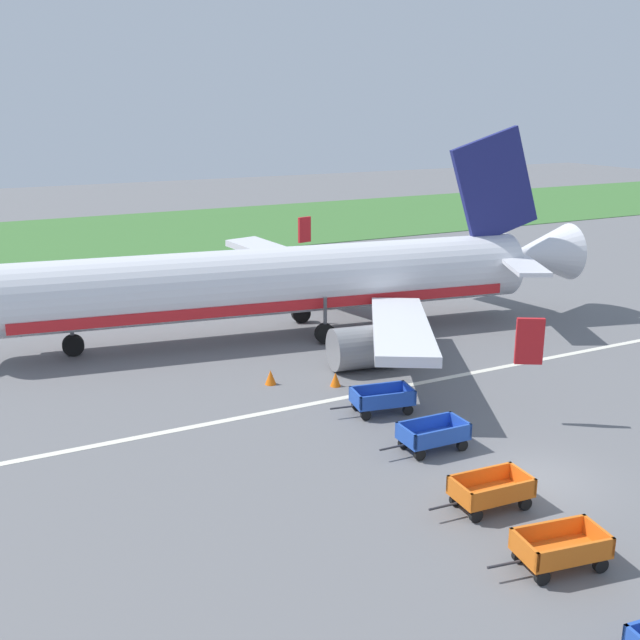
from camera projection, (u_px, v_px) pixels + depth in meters
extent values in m
plane|color=slate|center=(539.00, 478.00, 26.74)|extent=(220.00, 220.00, 0.00)
cube|color=#3D7033|center=(128.00, 234.00, 76.75)|extent=(220.00, 28.00, 0.06)
cube|color=silver|center=(389.00, 389.00, 35.08)|extent=(120.00, 0.36, 0.01)
cylinder|color=silver|center=(269.00, 282.00, 42.17)|extent=(30.22, 8.12, 3.70)
cube|color=red|center=(269.00, 299.00, 42.45)|extent=(27.22, 7.49, 0.56)
cone|color=silver|center=(538.00, 254.00, 47.33)|extent=(4.97, 4.15, 3.52)
cube|color=silver|center=(401.00, 327.00, 36.01)|extent=(8.85, 12.52, 1.35)
cube|color=red|center=(530.00, 341.00, 30.64)|extent=(1.05, 0.73, 1.90)
cylinder|color=gray|center=(364.00, 347.00, 37.42)|extent=(3.48, 2.55, 2.10)
cube|color=silver|center=(297.00, 260.00, 51.24)|extent=(5.55, 13.25, 1.35)
cube|color=red|center=(305.00, 230.00, 57.71)|extent=(1.12, 0.45, 1.90)
cylinder|color=gray|center=(286.00, 287.00, 49.80)|extent=(3.48, 2.55, 2.10)
cube|color=navy|center=(495.00, 186.00, 45.14)|extent=(5.96, 1.25, 6.88)
cube|color=silver|center=(523.00, 265.00, 43.41)|extent=(3.94, 5.46, 0.24)
cube|color=silver|center=(467.00, 246.00, 49.25)|extent=(2.63, 5.42, 0.24)
cylinder|color=#4C4C51|center=(71.00, 326.00, 39.36)|extent=(0.20, 0.20, 2.04)
cylinder|color=black|center=(73.00, 345.00, 39.63)|extent=(1.15, 0.61, 1.10)
cylinder|color=#4C4C51|center=(325.00, 315.00, 41.36)|extent=(0.20, 0.20, 2.04)
cylinder|color=black|center=(325.00, 334.00, 41.64)|extent=(1.15, 0.61, 1.10)
cylinder|color=#4C4C51|center=(301.00, 297.00, 45.38)|extent=(0.20, 0.20, 2.04)
cylinder|color=black|center=(301.00, 313.00, 45.65)|extent=(1.15, 0.61, 1.10)
cube|color=orange|center=(560.00, 552.00, 21.50)|extent=(2.69, 1.79, 0.08)
cube|color=orange|center=(576.00, 554.00, 20.82)|extent=(2.48, 0.50, 0.55)
cube|color=orange|center=(548.00, 530.00, 22.01)|extent=(2.48, 0.50, 0.55)
cube|color=orange|center=(524.00, 549.00, 21.06)|extent=(0.33, 1.40, 0.55)
cube|color=orange|center=(598.00, 535.00, 21.77)|extent=(0.33, 1.40, 0.55)
cylinder|color=#2D2D33|center=(504.00, 565.00, 20.98)|extent=(1.00, 0.24, 0.08)
cylinder|color=black|center=(542.00, 577.00, 20.78)|extent=(0.46, 0.23, 0.44)
cylinder|color=black|center=(520.00, 555.00, 21.81)|extent=(0.46, 0.23, 0.44)
cylinder|color=black|center=(601.00, 565.00, 21.34)|extent=(0.46, 0.23, 0.44)
cylinder|color=black|center=(576.00, 544.00, 22.36)|extent=(0.46, 0.23, 0.44)
cube|color=orange|center=(491.00, 494.00, 24.68)|extent=(2.59, 1.56, 0.08)
cube|color=orange|center=(504.00, 494.00, 24.02)|extent=(2.50, 0.27, 0.55)
cube|color=orange|center=(480.00, 477.00, 25.17)|extent=(2.50, 0.27, 0.55)
cube|color=orange|center=(460.00, 493.00, 24.13)|extent=(0.19, 1.40, 0.55)
cube|color=orange|center=(522.00, 478.00, 25.05)|extent=(0.19, 1.40, 0.55)
cylinder|color=#2D2D33|center=(443.00, 506.00, 24.00)|extent=(1.00, 0.15, 0.08)
cylinder|color=black|center=(476.00, 516.00, 23.89)|extent=(0.45, 0.19, 0.44)
cylinder|color=black|center=(456.00, 499.00, 24.88)|extent=(0.45, 0.19, 0.44)
cylinder|color=black|center=(525.00, 504.00, 24.61)|extent=(0.45, 0.19, 0.44)
cylinder|color=black|center=(504.00, 488.00, 25.60)|extent=(0.45, 0.19, 0.44)
cube|color=#234CB2|center=(433.00, 438.00, 28.84)|extent=(2.54, 1.48, 0.08)
cube|color=#234CB2|center=(443.00, 436.00, 28.19)|extent=(2.50, 0.18, 0.55)
cube|color=#234CB2|center=(424.00, 424.00, 29.32)|extent=(2.50, 0.18, 0.55)
cube|color=#234CB2|center=(406.00, 436.00, 28.26)|extent=(0.14, 1.40, 0.55)
cube|color=#234CB2|center=(460.00, 424.00, 29.25)|extent=(0.14, 1.40, 0.55)
cylinder|color=#2D2D33|center=(392.00, 448.00, 28.11)|extent=(1.00, 0.11, 0.08)
cylinder|color=black|center=(420.00, 455.00, 28.04)|extent=(0.44, 0.17, 0.44)
cylinder|color=black|center=(404.00, 443.00, 29.01)|extent=(0.44, 0.17, 0.44)
cylinder|color=black|center=(462.00, 445.00, 28.81)|extent=(0.44, 0.17, 0.44)
cylinder|color=black|center=(445.00, 434.00, 29.79)|extent=(0.44, 0.17, 0.44)
cube|color=#234CB2|center=(382.00, 402.00, 32.30)|extent=(2.71, 1.82, 0.08)
cube|color=#234CB2|center=(388.00, 400.00, 31.62)|extent=(2.48, 0.54, 0.55)
cube|color=#234CB2|center=(377.00, 390.00, 32.82)|extent=(2.48, 0.54, 0.55)
cube|color=#234CB2|center=(355.00, 398.00, 31.88)|extent=(0.35, 1.40, 0.55)
cube|color=#234CB2|center=(409.00, 392.00, 32.56)|extent=(0.35, 1.40, 0.55)
cylinder|color=#2D2D33|center=(342.00, 408.00, 31.81)|extent=(1.00, 0.26, 0.08)
cylinder|color=black|center=(366.00, 415.00, 31.59)|extent=(0.46, 0.24, 0.44)
cylinder|color=black|center=(357.00, 405.00, 32.62)|extent=(0.46, 0.24, 0.44)
cylinder|color=black|center=(408.00, 410.00, 32.12)|extent=(0.46, 0.24, 0.44)
cylinder|color=black|center=(398.00, 400.00, 33.15)|extent=(0.46, 0.24, 0.44)
cone|color=orange|center=(335.00, 379.00, 35.37)|extent=(0.50, 0.50, 0.65)
cone|color=orange|center=(423.00, 359.00, 38.23)|extent=(0.48, 0.48, 0.64)
cone|color=orange|center=(271.00, 377.00, 35.61)|extent=(0.53, 0.53, 0.69)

